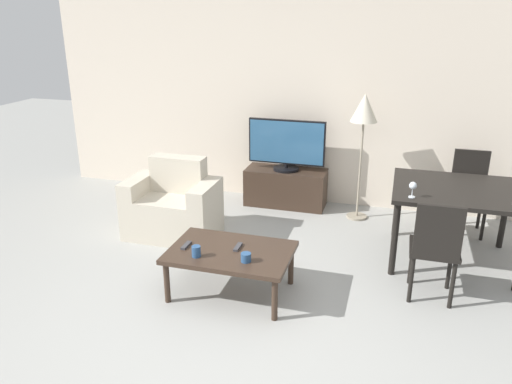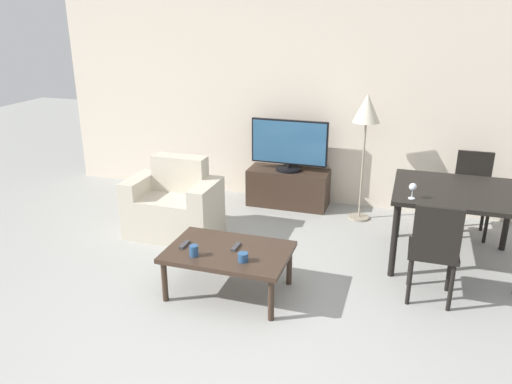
{
  "view_description": "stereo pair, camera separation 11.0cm",
  "coord_description": "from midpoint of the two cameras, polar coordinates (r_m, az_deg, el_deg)",
  "views": [
    {
      "loc": [
        1.07,
        -2.8,
        2.32
      ],
      "look_at": [
        -0.22,
        1.62,
        0.65
      ],
      "focal_mm": 35.0,
      "sensor_mm": 36.0,
      "label": 1
    },
    {
      "loc": [
        1.18,
        -2.76,
        2.32
      ],
      "look_at": [
        -0.22,
        1.62,
        0.65
      ],
      "focal_mm": 35.0,
      "sensor_mm": 36.0,
      "label": 2
    }
  ],
  "objects": [
    {
      "name": "dining_chair_far",
      "position": [
        5.92,
        22.67,
        0.5
      ],
      "size": [
        0.4,
        0.4,
        0.9
      ],
      "color": "black",
      "rests_on": "ground_plane"
    },
    {
      "name": "dining_table",
      "position": [
        5.07,
        21.4,
        -0.52
      ],
      "size": [
        1.18,
        1.02,
        0.75
      ],
      "color": "black",
      "rests_on": "ground_plane"
    },
    {
      "name": "coffee_table",
      "position": [
        4.3,
        -3.66,
        -7.18
      ],
      "size": [
        1.04,
        0.7,
        0.41
      ],
      "color": "#38281E",
      "rests_on": "ground_plane"
    },
    {
      "name": "wall_back",
      "position": [
        6.23,
        5.87,
        10.89
      ],
      "size": [
        6.84,
        0.06,
        2.7
      ],
      "color": "beige",
      "rests_on": "ground_plane"
    },
    {
      "name": "ground_plane",
      "position": [
        3.79,
        -4.71,
        -17.86
      ],
      "size": [
        18.0,
        18.0,
        0.0
      ],
      "primitive_type": "plane",
      "color": "#9E9E99"
    },
    {
      "name": "cup_colored_far",
      "position": [
        4.18,
        -7.6,
        -6.75
      ],
      "size": [
        0.07,
        0.07,
        0.09
      ],
      "color": "navy",
      "rests_on": "coffee_table"
    },
    {
      "name": "remote_primary",
      "position": [
        4.38,
        -8.69,
        -6.05
      ],
      "size": [
        0.04,
        0.15,
        0.02
      ],
      "color": "#38383D",
      "rests_on": "coffee_table"
    },
    {
      "name": "cup_white_near",
      "position": [
        4.07,
        -1.94,
        -7.48
      ],
      "size": [
        0.08,
        0.08,
        0.07
      ],
      "color": "navy",
      "rests_on": "coffee_table"
    },
    {
      "name": "tv_stand",
      "position": [
        6.29,
        2.91,
        0.53
      ],
      "size": [
        1.0,
        0.41,
        0.46
      ],
      "color": "#38281E",
      "rests_on": "ground_plane"
    },
    {
      "name": "armchair",
      "position": [
        5.49,
        -10.0,
        -1.77
      ],
      "size": [
        0.97,
        0.6,
        0.85
      ],
      "color": "beige",
      "rests_on": "ground_plane"
    },
    {
      "name": "wine_glass_center",
      "position": [
        4.63,
        16.84,
        0.59
      ],
      "size": [
        0.07,
        0.07,
        0.15
      ],
      "color": "silver",
      "rests_on": "dining_table"
    },
    {
      "name": "remote_secondary",
      "position": [
        4.31,
        -2.82,
        -6.3
      ],
      "size": [
        0.04,
        0.15,
        0.02
      ],
      "color": "#38383D",
      "rests_on": "coffee_table"
    },
    {
      "name": "dining_chair_near",
      "position": [
        4.36,
        19.15,
        -5.85
      ],
      "size": [
        0.4,
        0.4,
        0.9
      ],
      "color": "black",
      "rests_on": "ground_plane"
    },
    {
      "name": "floor_lamp",
      "position": [
        5.72,
        11.71,
        8.68
      ],
      "size": [
        0.3,
        0.3,
        1.47
      ],
      "color": "gray",
      "rests_on": "ground_plane"
    },
    {
      "name": "tv",
      "position": [
        6.12,
        3.0,
        5.36
      ],
      "size": [
        0.95,
        0.32,
        0.63
      ],
      "color": "black",
      "rests_on": "tv_stand"
    }
  ]
}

